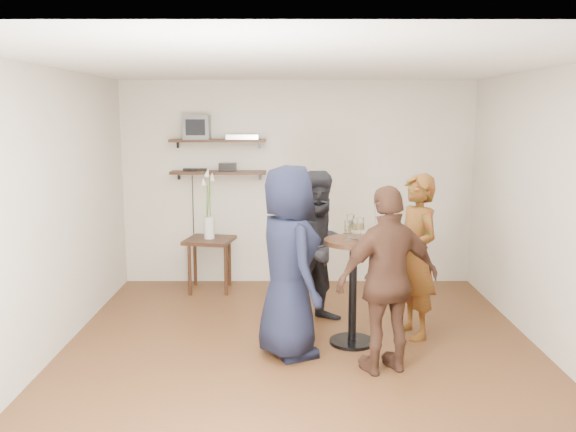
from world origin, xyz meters
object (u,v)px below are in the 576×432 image
object	(u,v)px
drinks_table	(353,277)
radio	(228,167)
person_navy	(288,262)
person_dark	(321,248)
side_table	(210,247)
person_plaid	(416,256)
dvd_deck	(243,137)
person_brown	(388,280)
crt_monitor	(197,127)

from	to	relation	value
drinks_table	radio	bearing A→B (deg)	123.60
drinks_table	person_navy	bearing A→B (deg)	-156.73
radio	person_dark	world-z (taller)	person_dark
side_table	person_dark	size ratio (longest dim) A/B	0.41
radio	person_plaid	world-z (taller)	person_plaid
dvd_deck	person_brown	xyz separation A→B (m)	(1.41, -2.70, -1.09)
radio	dvd_deck	bearing A→B (deg)	0.00
person_brown	side_table	bearing A→B (deg)	-73.05
crt_monitor	person_plaid	xyz separation A→B (m)	(2.38, -1.86, -1.21)
radio	person_brown	distance (m)	3.22
person_brown	drinks_table	bearing A→B (deg)	-90.00
person_plaid	dvd_deck	bearing A→B (deg)	-154.34
crt_monitor	drinks_table	bearing A→B (deg)	-49.84
person_plaid	person_dark	xyz separation A→B (m)	(-0.90, 0.40, -0.00)
person_plaid	person_dark	distance (m)	0.99
person_dark	radio	bearing A→B (deg)	103.26
crt_monitor	person_dark	size ratio (longest dim) A/B	0.20
crt_monitor	person_dark	world-z (taller)	crt_monitor
dvd_deck	person_brown	distance (m)	3.24
dvd_deck	person_dark	size ratio (longest dim) A/B	0.25
radio	crt_monitor	bearing A→B (deg)	180.00
dvd_deck	person_dark	world-z (taller)	dvd_deck
person_navy	person_brown	xyz separation A→B (m)	(0.84, -0.36, -0.07)
dvd_deck	drinks_table	size ratio (longest dim) A/B	0.39
crt_monitor	person_plaid	distance (m)	3.26
crt_monitor	person_navy	distance (m)	2.84
crt_monitor	radio	distance (m)	0.62
side_table	person_navy	xyz separation A→B (m)	(0.97, -2.05, 0.32)
side_table	dvd_deck	bearing A→B (deg)	35.06
side_table	person_brown	world-z (taller)	person_brown
dvd_deck	drinks_table	world-z (taller)	dvd_deck
drinks_table	person_navy	size ratio (longest dim) A/B	0.59
crt_monitor	person_dark	distance (m)	2.41
side_table	drinks_table	distance (m)	2.40
person_dark	person_brown	xyz separation A→B (m)	(0.50, -1.24, -0.00)
person_navy	person_dark	bearing A→B (deg)	-44.70
person_navy	dvd_deck	bearing A→B (deg)	-9.59
side_table	person_plaid	world-z (taller)	person_plaid
person_plaid	drinks_table	bearing A→B (deg)	-90.00
radio	person_plaid	distance (m)	2.83
crt_monitor	drinks_table	world-z (taller)	crt_monitor
drinks_table	person_navy	distance (m)	0.70
dvd_deck	drinks_table	bearing A→B (deg)	-60.27
drinks_table	person_plaid	bearing A→B (deg)	18.70
dvd_deck	person_brown	bearing A→B (deg)	-62.40
drinks_table	person_plaid	xyz separation A→B (m)	(0.63, 0.21, 0.15)
crt_monitor	person_navy	bearing A→B (deg)	-64.11
side_table	radio	bearing A→B (deg)	53.34
crt_monitor	side_table	xyz separation A→B (m)	(0.16, -0.28, -1.47)
drinks_table	person_dark	distance (m)	0.69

